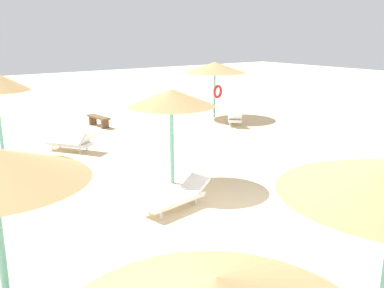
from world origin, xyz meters
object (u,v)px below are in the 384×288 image
lounger_0 (177,196)px  lounger_2 (235,118)px  parasol_2 (215,68)px  bench_0 (99,119)px  parasol_0 (171,98)px  lounger_3 (73,143)px

lounger_0 → lounger_2: 10.46m
parasol_2 → lounger_2: 3.01m
bench_0 → parasol_2: bearing=-13.8°
parasol_2 → bench_0: (-5.81, 1.43, -2.21)m
parasol_2 → lounger_2: parasol_2 is taller
lounger_2 → bench_0: lounger_2 is taller
parasol_2 → lounger_0: parasol_2 is taller
parasol_2 → parasol_0: bearing=-135.8°
lounger_3 → bench_0: (2.60, 3.45, 0.02)m
lounger_0 → bench_0: lounger_0 is taller
bench_0 → lounger_0: bearing=-103.7°
lounger_2 → parasol_0: bearing=-143.6°
lounger_0 → lounger_3: 6.77m
lounger_2 → lounger_3: lounger_3 is taller
lounger_2 → parasol_2: bearing=80.1°
parasol_0 → parasol_2: (7.36, 7.15, 0.03)m
parasol_2 → lounger_2: (-0.35, -1.99, -2.24)m
parasol_2 → lounger_3: bearing=-166.5°
parasol_0 → lounger_2: 8.99m
lounger_3 → lounger_0: bearing=-89.0°
lounger_0 → lounger_2: (7.95, 6.80, 0.00)m
parasol_0 → bench_0: 8.99m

